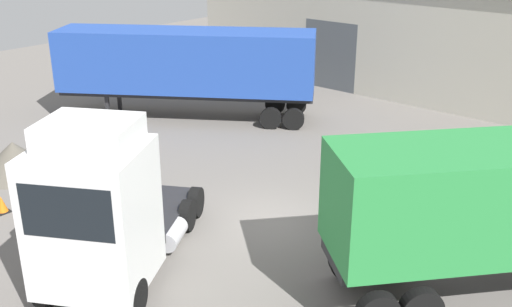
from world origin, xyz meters
TOP-DOWN VIEW (x-y plane):
  - ground_plane at (0.00, 0.00)m, footprint 60.00×60.00m
  - warehouse_building at (0.00, 17.13)m, footprint 32.92×6.78m
  - tractor_unit_white at (-0.80, -5.15)m, footprint 5.22×6.57m
  - container_trailer_red at (-9.19, 5.61)m, footprint 10.94×8.44m
  - gravel_pile at (-9.19, -2.99)m, footprint 2.74×2.74m
  - traffic_cone at (-6.67, -4.86)m, footprint 0.40×0.40m

SIDE VIEW (x-z plane):
  - ground_plane at x=0.00m, z-range 0.00..0.00m
  - traffic_cone at x=-6.67m, z-range -0.02..0.53m
  - gravel_pile at x=-9.19m, z-range 0.00..1.22m
  - tractor_unit_white at x=-0.80m, z-range -0.12..4.31m
  - container_trailer_red at x=-9.19m, z-range 0.56..4.58m
  - warehouse_building at x=0.00m, z-range 0.01..6.03m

